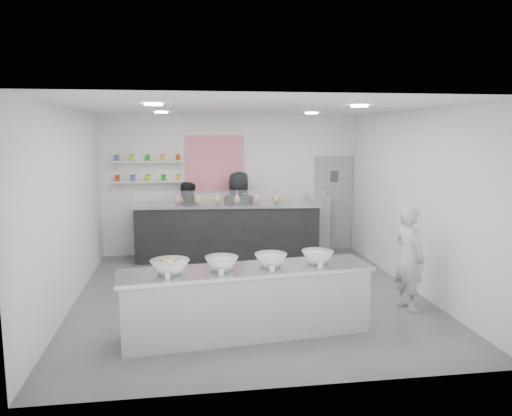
{
  "coord_description": "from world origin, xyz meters",
  "views": [
    {
      "loc": [
        -1.05,
        -7.74,
        2.62
      ],
      "look_at": [
        0.16,
        0.4,
        1.37
      ],
      "focal_mm": 35.0,
      "sensor_mm": 36.0,
      "label": 1
    }
  ],
  "objects": [
    {
      "name": "jar_shelf_upper",
      "position": [
        -1.75,
        2.9,
        2.02
      ],
      "size": [
        1.45,
        0.22,
        0.04
      ],
      "primitive_type": "cube",
      "color": "silver",
      "rests_on": "back_wall"
    },
    {
      "name": "espresso_machine",
      "position": [
        1.88,
        2.78,
        1.06
      ],
      "size": [
        0.51,
        0.35,
        0.39
      ],
      "primitive_type": "cube",
      "color": "#93969E",
      "rests_on": "espresso_ledge"
    },
    {
      "name": "prep_bowls",
      "position": [
        -0.25,
        -1.57,
        0.98
      ],
      "size": [
        2.42,
        0.78,
        0.17
      ],
      "primitive_type": null,
      "rotation": [
        0.0,
        0.0,
        0.11
      ],
      "color": "white",
      "rests_on": "prep_counter"
    },
    {
      "name": "downlight_0",
      "position": [
        -1.4,
        -1.0,
        2.98
      ],
      "size": [
        0.24,
        0.24,
        0.02
      ],
      "primitive_type": "cylinder",
      "color": "white",
      "rests_on": "ceiling"
    },
    {
      "name": "pattern_panel",
      "position": [
        -0.35,
        2.98,
        1.95
      ],
      "size": [
        1.25,
        0.03,
        1.2
      ],
      "primitive_type": "cube",
      "color": "red",
      "rests_on": "back_wall"
    },
    {
      "name": "back_bar",
      "position": [
        -0.14,
        2.35,
        0.58
      ],
      "size": [
        3.81,
        0.95,
        1.17
      ],
      "primitive_type": "cube",
      "rotation": [
        0.0,
        0.0,
        -0.07
      ],
      "color": "black",
      "rests_on": "floor"
    },
    {
      "name": "cookie_bags",
      "position": [
        -0.14,
        2.35,
        1.3
      ],
      "size": [
        2.14,
        0.29,
        0.26
      ],
      "primitive_type": null,
      "rotation": [
        0.0,
        0.0,
        -0.07
      ],
      "color": "pink",
      "rests_on": "back_bar"
    },
    {
      "name": "espresso_ledge",
      "position": [
        1.55,
        2.78,
        0.43
      ],
      "size": [
        1.17,
        0.37,
        0.87
      ],
      "primitive_type": "cube",
      "color": "#A0A09B",
      "rests_on": "floor"
    },
    {
      "name": "left_wall",
      "position": [
        -2.75,
        0.0,
        1.5
      ],
      "size": [
        0.0,
        6.0,
        6.0
      ],
      "primitive_type": "plane",
      "rotation": [
        1.57,
        0.0,
        1.57
      ],
      "color": "white",
      "rests_on": "floor"
    },
    {
      "name": "sneeze_guard",
      "position": [
        -0.17,
        2.02,
        1.33
      ],
      "size": [
        3.71,
        0.28,
        0.32
      ],
      "primitive_type": "cube",
      "rotation": [
        0.0,
        0.0,
        -0.07
      ],
      "color": "white",
      "rests_on": "back_bar"
    },
    {
      "name": "back_door",
      "position": [
        2.3,
        2.97,
        1.05
      ],
      "size": [
        0.88,
        0.04,
        2.1
      ],
      "primitive_type": "cube",
      "color": "gray",
      "rests_on": "floor"
    },
    {
      "name": "staff_right",
      "position": [
        0.12,
        2.6,
        0.91
      ],
      "size": [
        1.01,
        0.8,
        1.82
      ],
      "primitive_type": "imported",
      "rotation": [
        0.0,
        0.0,
        2.87
      ],
      "color": "black",
      "rests_on": "floor"
    },
    {
      "name": "woman_prep",
      "position": [
        2.25,
        -0.97,
        0.78
      ],
      "size": [
        0.5,
        0.64,
        1.56
      ],
      "primitive_type": "imported",
      "rotation": [
        0.0,
        0.0,
        1.83
      ],
      "color": "#BDB9B7",
      "rests_on": "floor"
    },
    {
      "name": "downlight_1",
      "position": [
        1.4,
        -1.0,
        2.98
      ],
      "size": [
        0.24,
        0.24,
        0.02
      ],
      "primitive_type": "cylinder",
      "color": "white",
      "rests_on": "ceiling"
    },
    {
      "name": "downlight_2",
      "position": [
        -1.4,
        1.6,
        2.98
      ],
      "size": [
        0.24,
        0.24,
        0.02
      ],
      "primitive_type": "cylinder",
      "color": "white",
      "rests_on": "ceiling"
    },
    {
      "name": "downlight_3",
      "position": [
        1.4,
        1.6,
        2.98
      ],
      "size": [
        0.24,
        0.24,
        0.02
      ],
      "primitive_type": "cylinder",
      "color": "white",
      "rests_on": "ceiling"
    },
    {
      "name": "right_wall",
      "position": [
        2.75,
        0.0,
        1.5
      ],
      "size": [
        0.0,
        6.0,
        6.0
      ],
      "primitive_type": "plane",
      "rotation": [
        1.57,
        0.0,
        -1.57
      ],
      "color": "white",
      "rests_on": "floor"
    },
    {
      "name": "staff_left",
      "position": [
        -0.98,
        2.6,
        0.8
      ],
      "size": [
        0.83,
        0.67,
        1.61
      ],
      "primitive_type": "imported",
      "rotation": [
        0.0,
        0.0,
        3.06
      ],
      "color": "black",
      "rests_on": "floor"
    },
    {
      "name": "jar_shelf_lower",
      "position": [
        -1.75,
        2.9,
        1.6
      ],
      "size": [
        1.45,
        0.22,
        0.04
      ],
      "primitive_type": "cube",
      "color": "silver",
      "rests_on": "back_wall"
    },
    {
      "name": "prep_counter",
      "position": [
        -0.25,
        -1.57,
        0.45
      ],
      "size": [
        3.33,
        1.09,
        0.89
      ],
      "primitive_type": "cube",
      "rotation": [
        0.0,
        0.0,
        0.11
      ],
      "color": "#A0A09B",
      "rests_on": "floor"
    },
    {
      "name": "back_wall",
      "position": [
        0.0,
        3.0,
        1.5
      ],
      "size": [
        5.5,
        0.0,
        5.5
      ],
      "primitive_type": "plane",
      "rotation": [
        1.57,
        0.0,
        0.0
      ],
      "color": "white",
      "rests_on": "floor"
    },
    {
      "name": "floor",
      "position": [
        0.0,
        0.0,
        0.0
      ],
      "size": [
        6.0,
        6.0,
        0.0
      ],
      "primitive_type": "plane",
      "color": "#515156",
      "rests_on": "ground"
    },
    {
      "name": "label_cards",
      "position": [
        -0.31,
        -2.1,
        0.93
      ],
      "size": [
        2.01,
        0.04,
        0.07
      ],
      "primitive_type": null,
      "color": "white",
      "rests_on": "prep_counter"
    },
    {
      "name": "ceiling",
      "position": [
        0.0,
        0.0,
        3.0
      ],
      "size": [
        6.0,
        6.0,
        0.0
      ],
      "primitive_type": "plane",
      "rotation": [
        3.14,
        0.0,
        0.0
      ],
      "color": "white",
      "rests_on": "floor"
    },
    {
      "name": "preserve_jars",
      "position": [
        -1.75,
        2.88,
        1.88
      ],
      "size": [
        1.45,
        0.1,
        0.56
      ],
      "primitive_type": null,
      "color": "#C53806",
      "rests_on": "jar_shelf_lower"
    },
    {
      "name": "cup_stacks",
      "position": [
        1.0,
        2.78,
        1.05
      ],
      "size": [
        0.28,
        0.24,
        0.38
      ],
      "primitive_type": null,
      "color": "tan",
      "rests_on": "espresso_ledge"
    }
  ]
}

